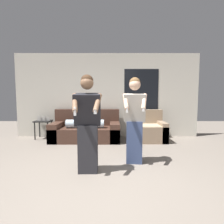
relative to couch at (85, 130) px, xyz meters
The scene contains 7 objects.
ground_plane 2.93m from the couch, 77.57° to the right, with size 14.00×14.00×0.00m, color slate.
wall_back 1.33m from the couch, 37.79° to the left, with size 5.92×0.07×2.70m.
couch is the anchor object (origin of this frame).
armchair 1.89m from the couch, ahead, with size 0.94×0.86×0.91m.
side_table 1.41m from the couch, behind, with size 0.48×0.44×0.72m.
person_left 2.37m from the couch, 80.78° to the right, with size 0.50×0.50×1.68m.
person_right 2.27m from the couch, 56.18° to the right, with size 0.47×0.51×1.68m.
Camera 1 is at (0.16, -2.38, 1.30)m, focal length 28.00 mm.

